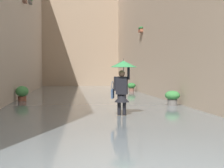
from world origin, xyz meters
TOP-DOWN VIEW (x-y plane):
  - ground_plane at (0.00, -14.49)m, footprint 72.45×72.45m
  - flood_water at (0.00, -14.49)m, footprint 8.43×34.98m
  - building_facade_right at (4.71, -14.48)m, footprint 2.04×32.98m
  - building_facade_far at (0.00, -29.88)m, footprint 11.23×1.80m
  - person_wading at (-0.68, -6.25)m, footprint 0.91×0.91m
  - potted_plant_far_right at (3.46, -12.30)m, footprint 0.64×0.64m
  - potted_plant_near_left at (-3.34, -9.21)m, footprint 0.66×0.66m
  - potted_plant_far_left at (-3.40, -19.34)m, footprint 0.61×0.61m

SIDE VIEW (x-z plane):
  - ground_plane at x=0.00m, z-range 0.00..0.00m
  - flood_water at x=0.00m, z-range 0.00..0.09m
  - potted_plant_far_left at x=-3.40m, z-range 0.07..0.80m
  - potted_plant_near_left at x=-3.34m, z-range 0.07..0.80m
  - potted_plant_far_right at x=3.46m, z-range 0.07..0.91m
  - person_wading at x=-0.68m, z-range 0.35..2.35m
  - building_facade_far at x=0.00m, z-range 0.00..10.77m
  - building_facade_right at x=4.71m, z-range 0.00..10.95m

